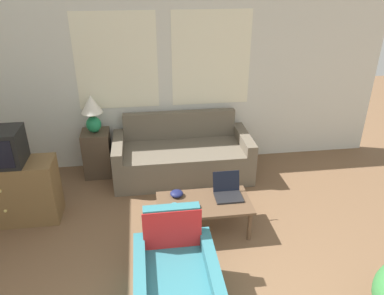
{
  "coord_description": "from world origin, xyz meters",
  "views": [
    {
      "loc": [
        -0.4,
        -1.12,
        2.74
      ],
      "look_at": [
        0.15,
        2.86,
        0.75
      ],
      "focal_mm": 35.0,
      "sensor_mm": 36.0,
      "label": 1
    }
  ],
  "objects_px": {
    "armchair": "(176,281)",
    "tv_remote": "(197,210)",
    "laptop": "(228,191)",
    "table_lamp": "(92,111)",
    "couch": "(182,157)",
    "cup_navy": "(174,208)",
    "snack_bowl": "(177,194)",
    "coffee_table": "(204,205)"
  },
  "relations": [
    {
      "from": "armchair",
      "to": "tv_remote",
      "type": "bearing_deg",
      "value": 69.32
    },
    {
      "from": "laptop",
      "to": "table_lamp",
      "type": "bearing_deg",
      "value": 138.79
    },
    {
      "from": "armchair",
      "to": "tv_remote",
      "type": "relative_size",
      "value": 5.31
    },
    {
      "from": "couch",
      "to": "cup_navy",
      "type": "xyz_separation_m",
      "value": [
        -0.24,
        -1.43,
        0.16
      ]
    },
    {
      "from": "snack_bowl",
      "to": "laptop",
      "type": "bearing_deg",
      "value": -6.41
    },
    {
      "from": "cup_navy",
      "to": "couch",
      "type": "bearing_deg",
      "value": 80.4
    },
    {
      "from": "armchair",
      "to": "snack_bowl",
      "type": "xyz_separation_m",
      "value": [
        0.12,
        1.12,
        0.17
      ]
    },
    {
      "from": "table_lamp",
      "to": "tv_remote",
      "type": "distance_m",
      "value": 2.08
    },
    {
      "from": "armchair",
      "to": "laptop",
      "type": "height_order",
      "value": "armchair"
    },
    {
      "from": "laptop",
      "to": "snack_bowl",
      "type": "relative_size",
      "value": 2.07
    },
    {
      "from": "coffee_table",
      "to": "tv_remote",
      "type": "height_order",
      "value": "tv_remote"
    },
    {
      "from": "coffee_table",
      "to": "cup_navy",
      "type": "bearing_deg",
      "value": -159.81
    },
    {
      "from": "coffee_table",
      "to": "couch",
      "type": "bearing_deg",
      "value": 94.14
    },
    {
      "from": "armchair",
      "to": "cup_navy",
      "type": "height_order",
      "value": "armchair"
    },
    {
      "from": "couch",
      "to": "cup_navy",
      "type": "height_order",
      "value": "couch"
    },
    {
      "from": "snack_bowl",
      "to": "tv_remote",
      "type": "relative_size",
      "value": 0.95
    },
    {
      "from": "couch",
      "to": "laptop",
      "type": "relative_size",
      "value": 6.22
    },
    {
      "from": "armchair",
      "to": "table_lamp",
      "type": "relative_size",
      "value": 1.56
    },
    {
      "from": "cup_navy",
      "to": "snack_bowl",
      "type": "xyz_separation_m",
      "value": [
        0.05,
        0.28,
        -0.01
      ]
    },
    {
      "from": "armchair",
      "to": "laptop",
      "type": "bearing_deg",
      "value": 56.7
    },
    {
      "from": "armchair",
      "to": "laptop",
      "type": "distance_m",
      "value": 1.28
    },
    {
      "from": "snack_bowl",
      "to": "armchair",
      "type": "bearing_deg",
      "value": -96.22
    },
    {
      "from": "coffee_table",
      "to": "laptop",
      "type": "height_order",
      "value": "laptop"
    },
    {
      "from": "laptop",
      "to": "cup_navy",
      "type": "relative_size",
      "value": 3.45
    },
    {
      "from": "couch",
      "to": "table_lamp",
      "type": "distance_m",
      "value": 1.39
    },
    {
      "from": "coffee_table",
      "to": "tv_remote",
      "type": "bearing_deg",
      "value": -124.96
    },
    {
      "from": "table_lamp",
      "to": "cup_navy",
      "type": "height_order",
      "value": "table_lamp"
    },
    {
      "from": "cup_navy",
      "to": "tv_remote",
      "type": "xyz_separation_m",
      "value": [
        0.24,
        -0.02,
        -0.03
      ]
    },
    {
      "from": "couch",
      "to": "snack_bowl",
      "type": "distance_m",
      "value": 1.17
    },
    {
      "from": "table_lamp",
      "to": "coffee_table",
      "type": "distance_m",
      "value": 2.05
    },
    {
      "from": "snack_bowl",
      "to": "tv_remote",
      "type": "distance_m",
      "value": 0.35
    },
    {
      "from": "coffee_table",
      "to": "cup_navy",
      "type": "xyz_separation_m",
      "value": [
        -0.34,
        -0.12,
        0.09
      ]
    },
    {
      "from": "armchair",
      "to": "cup_navy",
      "type": "distance_m",
      "value": 0.86
    },
    {
      "from": "laptop",
      "to": "armchair",
      "type": "bearing_deg",
      "value": -123.3
    },
    {
      "from": "table_lamp",
      "to": "armchair",
      "type": "bearing_deg",
      "value": -70.19
    },
    {
      "from": "coffee_table",
      "to": "laptop",
      "type": "relative_size",
      "value": 3.38
    },
    {
      "from": "laptop",
      "to": "tv_remote",
      "type": "distance_m",
      "value": 0.45
    },
    {
      "from": "cup_navy",
      "to": "coffee_table",
      "type": "bearing_deg",
      "value": 20.19
    },
    {
      "from": "table_lamp",
      "to": "tv_remote",
      "type": "bearing_deg",
      "value": -53.65
    },
    {
      "from": "coffee_table",
      "to": "snack_bowl",
      "type": "relative_size",
      "value": 6.99
    },
    {
      "from": "armchair",
      "to": "tv_remote",
      "type": "distance_m",
      "value": 0.89
    },
    {
      "from": "coffee_table",
      "to": "laptop",
      "type": "distance_m",
      "value": 0.32
    }
  ]
}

